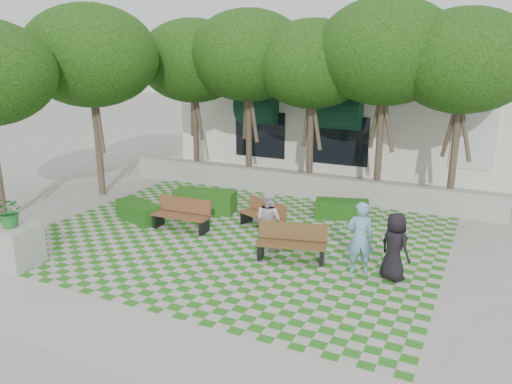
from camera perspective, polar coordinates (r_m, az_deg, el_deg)
The scene contains 17 objects.
ground at distance 14.38m, azimuth -4.44°, elevation -6.61°, with size 90.00×90.00×0.00m, color gray.
lawn at distance 15.19m, azimuth -2.53°, elevation -5.31°, with size 12.00×12.00×0.00m, color #2B721E.
sidewalk_south at distance 11.01m, azimuth -17.24°, elevation -14.72°, with size 16.00×2.00×0.01m, color #9E9B93.
sidewalk_west at distance 19.50m, azimuth -21.51°, elevation -1.62°, with size 2.00×12.00×0.01m, color #9E9B93.
retaining_wall at distance 19.56m, azimuth 4.70°, elevation 0.86°, with size 15.00×0.36×0.90m, color #9E9B93.
bench_east at distance 13.57m, azimuth 4.10°, elevation -5.84°, with size 1.98×1.06×0.99m.
bench_mid at distance 15.89m, azimuth 0.86°, elevation -2.71°, with size 1.77×1.17×0.89m.
bench_west at distance 15.98m, azimuth -8.47°, elevation -2.60°, with size 1.91×0.72×0.99m.
hedge_midright at distance 17.17m, azimuth 9.78°, elevation -1.94°, with size 1.77×0.71×0.62m, color #184512.
hedge_midleft at distance 17.71m, azimuth -5.87°, elevation -1.01°, with size 2.14×0.86×0.75m, color #1D4E14.
hedge_west at distance 17.14m, azimuth -13.25°, elevation -2.17°, with size 1.77×0.71×0.62m, color #194813.
planter_front at distance 14.55m, azimuth -25.95°, elevation -4.70°, with size 1.16×1.16×1.90m.
person_blue at distance 12.85m, azimuth 11.78°, elevation -5.15°, with size 0.69×0.45×1.90m, color #679EBB.
person_dark at distance 12.73m, azimuth 15.57°, elevation -6.02°, with size 0.84×0.55×1.73m, color black.
person_white at distance 14.20m, azimuth 1.45°, elevation -3.22°, with size 0.82×0.64×1.69m, color silver.
tree_row at distance 19.43m, azimuth -0.55°, elevation 14.93°, with size 17.70×13.40×7.41m.
building at distance 26.35m, azimuth 13.06°, elevation 8.95°, with size 18.00×8.92×5.15m.
Camera 1 is at (6.78, -11.45, 5.46)m, focal length 35.00 mm.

